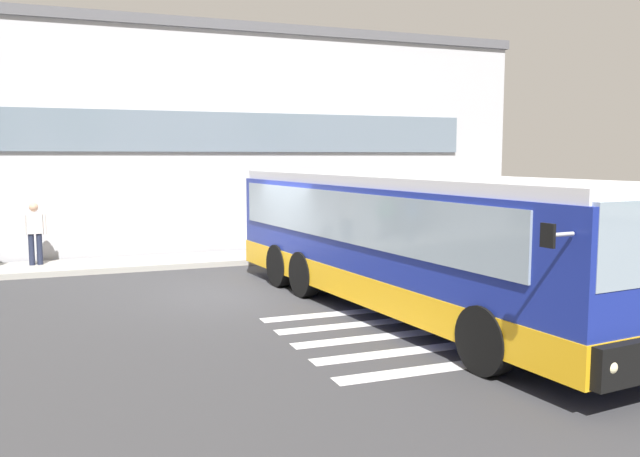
# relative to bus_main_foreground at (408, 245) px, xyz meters

# --- Properties ---
(ground_plane) EXTENTS (80.00, 90.00, 0.02)m
(ground_plane) POSITION_rel_bus_main_foreground_xyz_m (-2.67, 2.78, -1.34)
(ground_plane) COLOR #353538
(ground_plane) RESTS_ON ground
(bay_paint_stripes) EXTENTS (4.40, 3.96, 0.01)m
(bay_paint_stripes) POSITION_rel_bus_main_foreground_xyz_m (-0.67, -1.42, -1.33)
(bay_paint_stripes) COLOR silver
(bay_paint_stripes) RESTS_ON ground
(terminal_building) EXTENTS (24.38, 13.80, 7.15)m
(terminal_building) POSITION_rel_bus_main_foreground_xyz_m (-3.36, 14.42, 2.24)
(terminal_building) COLOR #B7B7BC
(terminal_building) RESTS_ON ground
(boarding_curb) EXTENTS (26.58, 2.00, 0.15)m
(boarding_curb) POSITION_rel_bus_main_foreground_xyz_m (-2.67, 7.58, -1.26)
(boarding_curb) COLOR #9E9B93
(boarding_curb) RESTS_ON ground
(bus_main_foreground) EXTENTS (3.76, 11.24, 2.70)m
(bus_main_foreground) POSITION_rel_bus_main_foreground_xyz_m (0.00, 0.00, 0.00)
(bus_main_foreground) COLOR navy
(bus_main_foreground) RESTS_ON ground
(passenger_at_curb_edge) EXTENTS (0.59, 0.40, 1.68)m
(passenger_at_curb_edge) POSITION_rel_bus_main_foreground_xyz_m (-7.04, 7.88, -0.22)
(passenger_at_curb_edge) COLOR #1E2338
(passenger_at_curb_edge) RESTS_ON boarding_curb
(safety_bollard_yellow) EXTENTS (0.18, 0.18, 0.90)m
(safety_bollard_yellow) POSITION_rel_bus_main_foreground_xyz_m (0.53, 6.38, -0.88)
(safety_bollard_yellow) COLOR yellow
(safety_bollard_yellow) RESTS_ON ground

